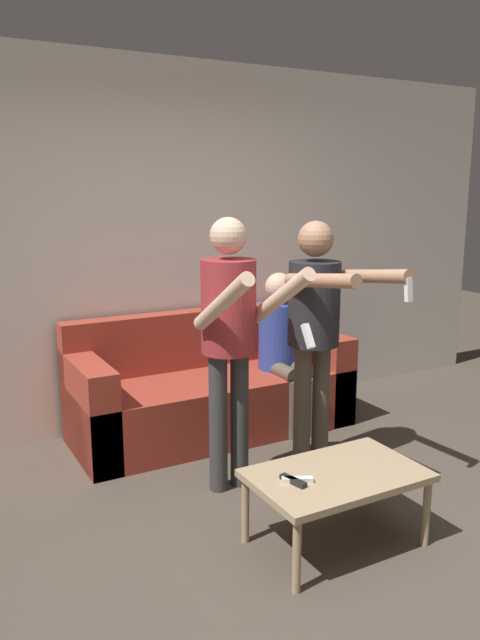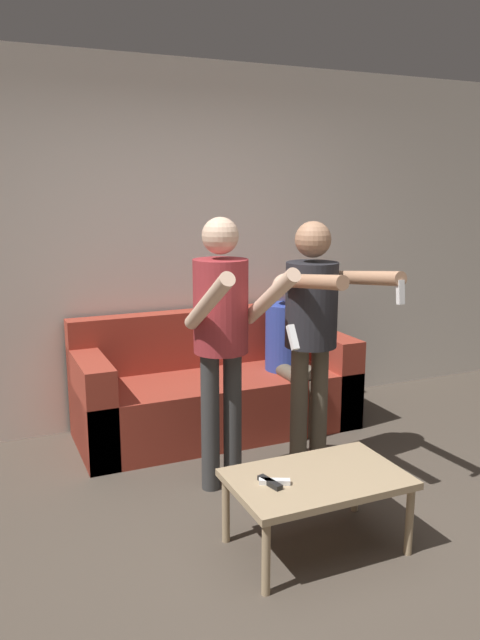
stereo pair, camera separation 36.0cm
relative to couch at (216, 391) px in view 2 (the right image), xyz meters
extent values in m
plane|color=#4C4238|center=(-0.20, -1.80, -0.30)|extent=(14.00, 14.00, 0.00)
cube|color=silver|center=(-0.20, 0.42, 1.05)|extent=(6.40, 0.06, 2.70)
cube|color=#9E3828|center=(0.00, -0.04, -0.08)|extent=(2.04, 0.79, 0.44)
cube|color=#9E3828|center=(0.00, 0.27, 0.35)|extent=(2.04, 0.16, 0.43)
cube|color=#9E3828|center=(-0.92, -0.04, 0.04)|extent=(0.20, 0.79, 0.67)
cube|color=#9E3828|center=(0.92, -0.04, 0.04)|extent=(0.20, 0.79, 0.67)
cylinder|color=#383838|center=(-0.37, -0.86, 0.12)|extent=(0.11, 0.11, 0.85)
cylinder|color=#383838|center=(-0.23, -0.86, 0.12)|extent=(0.11, 0.11, 0.85)
cylinder|color=#9E2D33|center=(-0.30, -0.86, 0.81)|extent=(0.32, 0.32, 0.54)
sphere|color=beige|center=(-0.30, -0.86, 1.22)|extent=(0.21, 0.21, 0.21)
cylinder|color=beige|center=(-0.48, -1.13, 0.89)|extent=(0.08, 0.58, 0.39)
cylinder|color=beige|center=(-0.12, -1.13, 0.89)|extent=(0.08, 0.58, 0.39)
cube|color=white|center=(-0.12, -1.40, 0.73)|extent=(0.04, 0.09, 0.13)
cylinder|color=brown|center=(0.23, -0.86, 0.11)|extent=(0.11, 0.11, 0.82)
cylinder|color=brown|center=(0.37, -0.86, 0.11)|extent=(0.11, 0.11, 0.82)
cylinder|color=#232328|center=(0.30, -0.86, 0.78)|extent=(0.32, 0.32, 0.52)
sphere|color=#A87A5B|center=(0.30, -0.86, 1.18)|extent=(0.22, 0.22, 0.22)
cylinder|color=#A87A5B|center=(0.12, -1.17, 0.97)|extent=(0.08, 0.63, 0.15)
cylinder|color=#A87A5B|center=(0.48, -1.17, 0.97)|extent=(0.08, 0.63, 0.15)
cube|color=white|center=(0.48, -1.48, 0.94)|extent=(0.04, 0.04, 0.13)
cylinder|color=brown|center=(0.46, -0.41, -0.08)|extent=(0.11, 0.11, 0.44)
cylinder|color=brown|center=(0.60, -0.41, -0.08)|extent=(0.11, 0.11, 0.44)
cylinder|color=brown|center=(0.46, -0.25, 0.16)|extent=(0.11, 0.32, 0.11)
cylinder|color=brown|center=(0.60, -0.25, 0.16)|extent=(0.11, 0.32, 0.11)
cylinder|color=#2D429E|center=(0.53, -0.09, 0.39)|extent=(0.30, 0.30, 0.50)
sphere|color=beige|center=(0.53, -0.09, 0.76)|extent=(0.21, 0.21, 0.21)
cube|color=tan|center=(-0.12, -1.67, 0.07)|extent=(0.86, 0.55, 0.04)
cylinder|color=tan|center=(-0.51, -1.90, -0.12)|extent=(0.04, 0.04, 0.36)
cylinder|color=tan|center=(0.27, -1.90, -0.12)|extent=(0.04, 0.04, 0.36)
cylinder|color=tan|center=(-0.51, -1.43, -0.12)|extent=(0.04, 0.04, 0.36)
cylinder|color=tan|center=(0.27, -1.43, -0.12)|extent=(0.04, 0.04, 0.36)
cube|color=white|center=(-0.35, -1.66, 0.10)|extent=(0.15, 0.10, 0.02)
cube|color=black|center=(-0.37, -1.66, 0.10)|extent=(0.07, 0.15, 0.02)
camera|label=1|loc=(-1.93, -3.96, 1.48)|focal=35.00mm
camera|label=2|loc=(-1.61, -4.12, 1.48)|focal=35.00mm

